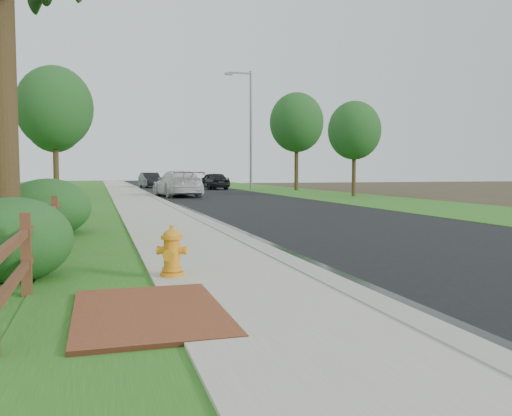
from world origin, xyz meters
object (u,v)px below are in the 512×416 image
object	(u,v)px
white_suv	(178,184)
streetlight	(249,123)
fire_hydrant	(172,253)
dark_car_mid	(213,181)
ranch_fence	(59,214)

from	to	relation	value
white_suv	streetlight	size ratio (longest dim) A/B	0.59
fire_hydrant	dark_car_mid	size ratio (longest dim) A/B	0.18
dark_car_mid	fire_hydrant	bearing A→B (deg)	67.74
fire_hydrant	streetlight	xyz separation A→B (m)	(10.23, 32.67, 4.79)
ranch_fence	white_suv	distance (m)	20.81
ranch_fence	fire_hydrant	xyz separation A→B (m)	(1.90, -5.51, -0.18)
fire_hydrant	dark_car_mid	bearing A→B (deg)	77.36
white_suv	streetlight	distance (m)	10.62
fire_hydrant	ranch_fence	bearing A→B (deg)	109.01
ranch_fence	white_suv	size ratio (longest dim) A/B	3.10
fire_hydrant	dark_car_mid	world-z (taller)	dark_car_mid
white_suv	streetlight	bearing A→B (deg)	-138.68
fire_hydrant	white_suv	bearing A→B (deg)	81.76
dark_car_mid	streetlight	world-z (taller)	streetlight
ranch_fence	fire_hydrant	size ratio (longest dim) A/B	22.80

